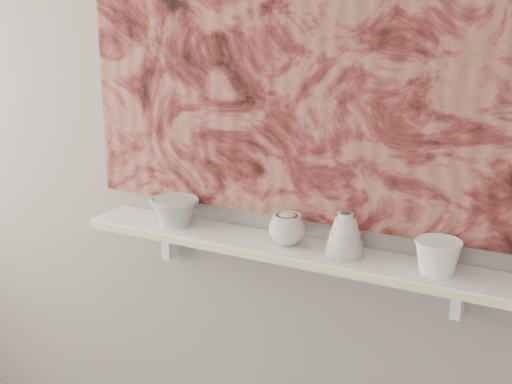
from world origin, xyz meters
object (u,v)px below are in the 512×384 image
Objects in this scene: bowl_grey at (175,211)px; bell_vessel at (345,234)px; painting at (307,38)px; cup_cream at (287,229)px; shelf at (292,250)px; bowl_white at (438,256)px.

bowl_grey is 0.59m from bell_vessel.
cup_cream is at bearing -101.50° from painting.
bowl_grey is 0.40m from cup_cream.
bowl_white is at bearing 0.00° from shelf.
bell_vessel is at bearing 0.00° from cup_cream.
bell_vessel is 1.00× the size of bowl_white.
shelf is 12.74× the size of cup_cream.
bell_vessel reaches higher than shelf.
cup_cream is (-0.02, 0.00, 0.07)m from shelf.
bell_vessel is 0.27m from bowl_white.
bell_vessel is (0.18, 0.00, 0.01)m from cup_cream.
bell_vessel is at bearing -25.61° from painting.
painting reaches higher than shelf.
bowl_grey is (-0.42, -0.08, -0.56)m from painting.
bowl_white is at bearing 0.00° from bell_vessel.
cup_cream reaches higher than bowl_grey.
bell_vessel reaches higher than bowl_grey.
bowl_white is at bearing -10.43° from painting.
painting is (0.00, 0.08, 0.62)m from shelf.
bowl_grey is 1.24× the size of bowl_white.
shelf is at bearing 180.00° from bell_vessel.
shelf is 8.72× the size of bowl_grey.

